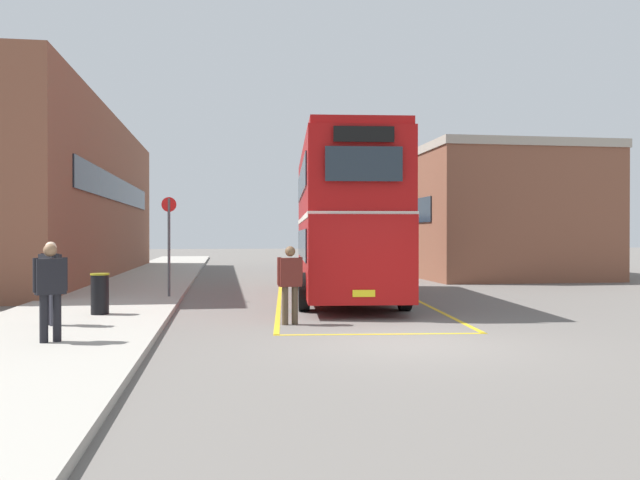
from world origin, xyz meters
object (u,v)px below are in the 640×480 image
object	(u,v)px
single_deck_bus	(341,241)
litter_bin	(100,294)
pedestrian_boarding	(290,279)
pedestrian_waiting_near	(50,277)
pedestrian_waiting_far	(50,285)
bus_stop_sign	(169,237)
double_decker_bus	(343,217)

from	to	relation	value
single_deck_bus	litter_bin	xyz separation A→B (m)	(-9.76, -22.59, -1.02)
pedestrian_boarding	pedestrian_waiting_near	xyz separation A→B (m)	(-4.91, -0.38, 0.12)
pedestrian_boarding	pedestrian_waiting_far	distance (m)	5.05
pedestrian_waiting_near	bus_stop_sign	bearing A→B (deg)	72.71
pedestrian_waiting_near	litter_bin	bearing A→B (deg)	69.60
pedestrian_boarding	pedestrian_waiting_far	world-z (taller)	pedestrian_waiting_far
single_deck_bus	double_decker_bus	bearing A→B (deg)	-100.07
pedestrian_waiting_near	litter_bin	size ratio (longest dim) A/B	1.79
double_decker_bus	bus_stop_sign	size ratio (longest dim) A/B	3.57
pedestrian_boarding	pedestrian_waiting_far	size ratio (longest dim) A/B	1.03
double_decker_bus	litter_bin	distance (m)	7.95
pedestrian_waiting_near	bus_stop_sign	size ratio (longest dim) A/B	0.57
double_decker_bus	pedestrian_waiting_near	bearing A→B (deg)	-140.28
pedestrian_boarding	bus_stop_sign	xyz separation A→B (m)	(-3.05, 5.60, 0.90)
double_decker_bus	bus_stop_sign	distance (m)	5.31
single_deck_bus	pedestrian_boarding	world-z (taller)	single_deck_bus
single_deck_bus	bus_stop_sign	world-z (taller)	bus_stop_sign
double_decker_bus	pedestrian_waiting_near	size ratio (longest dim) A/B	6.24
pedestrian_boarding	bus_stop_sign	world-z (taller)	bus_stop_sign
pedestrian_waiting_far	litter_bin	xyz separation A→B (m)	(0.10, 3.90, -0.49)
double_decker_bus	bus_stop_sign	xyz separation A→B (m)	(-5.28, 0.05, -0.61)
litter_bin	pedestrian_waiting_far	bearing A→B (deg)	-91.45
single_deck_bus	bus_stop_sign	distance (m)	20.25
single_deck_bus	pedestrian_boarding	bearing A→B (deg)	-102.92
bus_stop_sign	pedestrian_waiting_near	bearing A→B (deg)	-107.29
single_deck_bus	litter_bin	size ratio (longest dim) A/B	9.69
double_decker_bus	litter_bin	xyz separation A→B (m)	(-6.49, -4.18, -1.90)
double_decker_bus	bus_stop_sign	world-z (taller)	double_decker_bus
single_deck_bus	pedestrian_waiting_near	size ratio (longest dim) A/B	5.41
double_decker_bus	pedestrian_waiting_far	world-z (taller)	double_decker_bus
pedestrian_boarding	double_decker_bus	bearing A→B (deg)	68.15
double_decker_bus	pedestrian_waiting_near	xyz separation A→B (m)	(-7.14, -5.93, -1.39)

